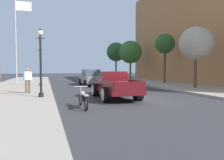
% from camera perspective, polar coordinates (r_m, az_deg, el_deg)
% --- Properties ---
extents(ground_plane, '(140.00, 140.00, 0.00)m').
position_cam_1_polar(ground_plane, '(12.68, 6.29, -4.98)').
color(ground_plane, '#333338').
extents(hotrod_truck_maroon, '(2.24, 4.97, 1.58)m').
position_cam_1_polar(hotrod_truck_maroon, '(13.19, 0.45, -1.36)').
color(hotrod_truck_maroon, '#510F14').
rests_on(hotrod_truck_maroon, ground).
extents(motorcycle_parked, '(0.62, 2.12, 0.93)m').
position_cam_1_polar(motorcycle_parked, '(9.92, -7.53, -4.65)').
color(motorcycle_parked, black).
rests_on(motorcycle_parked, ground).
extents(car_background_grey, '(2.01, 4.37, 1.65)m').
position_cam_1_polar(car_background_grey, '(23.36, -5.61, 0.56)').
color(car_background_grey, slate).
rests_on(car_background_grey, ground).
extents(pedestrian_sidewalk_left, '(0.53, 0.22, 1.65)m').
position_cam_1_polar(pedestrian_sidewalk_left, '(15.18, -21.02, 0.27)').
color(pedestrian_sidewalk_left, brown).
rests_on(pedestrian_sidewalk_left, sidewalk_left).
extents(street_lamp_near, '(0.50, 0.32, 3.85)m').
position_cam_1_polar(street_lamp_near, '(13.00, -18.03, 5.62)').
color(street_lamp_near, black).
rests_on(street_lamp_near, sidewalk_left).
extents(street_lamp_far, '(0.50, 0.32, 3.85)m').
position_cam_1_polar(street_lamp_far, '(21.66, -18.07, 4.52)').
color(street_lamp_far, black).
rests_on(street_lamp_far, sidewalk_left).
extents(flagpole, '(1.74, 0.16, 9.16)m').
position_cam_1_polar(flagpole, '(26.34, -23.19, 11.53)').
color(flagpole, '#B2B2B7').
rests_on(flagpole, sidewalk_left).
extents(street_tree_nearest, '(2.79, 2.79, 5.08)m').
position_cam_1_polar(street_tree_nearest, '(19.81, 20.91, 8.77)').
color(street_tree_nearest, brown).
rests_on(street_tree_nearest, sidewalk_right).
extents(street_tree_second, '(2.21, 2.21, 5.50)m').
position_cam_1_polar(street_tree_second, '(25.58, 13.56, 9.06)').
color(street_tree_second, brown).
rests_on(street_tree_second, sidewalk_right).
extents(street_tree_third, '(3.29, 3.29, 5.63)m').
position_cam_1_polar(street_tree_third, '(32.24, 4.80, 7.20)').
color(street_tree_third, brown).
rests_on(street_tree_third, sidewalk_right).
extents(street_tree_farthest, '(3.22, 3.22, 6.06)m').
position_cam_1_polar(street_tree_farthest, '(37.94, 1.05, 7.27)').
color(street_tree_farthest, brown).
rests_on(street_tree_farthest, sidewalk_right).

